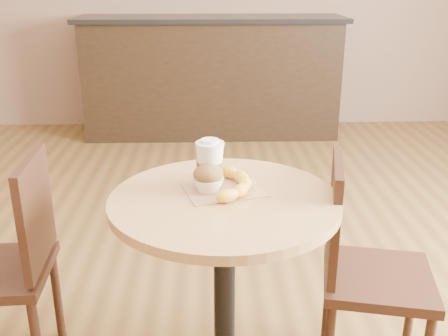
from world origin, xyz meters
name	(u,v)px	position (x,y,z in m)	size (l,w,h in m)	color
cafe_table	(224,258)	(0.01, -0.02, 0.54)	(0.71, 0.71, 0.75)	black
chair_left	(11,260)	(-0.73, 0.13, 0.45)	(0.38, 0.38, 0.83)	#361E13
chair_right	(362,265)	(0.48, 0.05, 0.45)	(0.43, 0.43, 0.83)	#361E13
service_counter	(212,76)	(0.00, 3.18, 0.52)	(2.30, 0.65, 1.04)	black
kraft_bag	(224,190)	(0.01, 0.03, 0.75)	(0.24, 0.18, 0.00)	#AC8053
coffee_cup	(210,165)	(-0.03, 0.08, 0.82)	(0.09, 0.09, 0.15)	white
muffin	(208,178)	(-0.04, 0.02, 0.80)	(0.10, 0.10, 0.09)	white
banana	(230,182)	(0.03, 0.04, 0.77)	(0.17, 0.29, 0.04)	yellow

